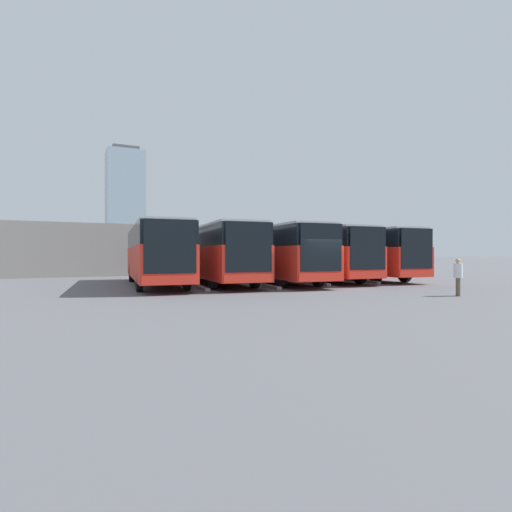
% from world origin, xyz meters
% --- Properties ---
extents(ground_plane, '(600.00, 600.00, 0.00)m').
position_xyz_m(ground_plane, '(0.00, 0.00, 0.00)').
color(ground_plane, '#5B5B60').
extents(bus_0, '(3.49, 12.42, 3.40)m').
position_xyz_m(bus_0, '(-7.09, -6.46, 1.89)').
color(bus_0, red).
rests_on(bus_0, ground_plane).
extents(curb_divider_0, '(0.69, 5.71, 0.15)m').
position_xyz_m(curb_divider_0, '(-5.32, -4.65, 0.07)').
color(curb_divider_0, '#9E9E99').
rests_on(curb_divider_0, ground_plane).
extents(bus_1, '(3.49, 12.42, 3.40)m').
position_xyz_m(bus_1, '(-3.55, -6.48, 1.89)').
color(bus_1, red).
rests_on(bus_1, ground_plane).
extents(curb_divider_1, '(0.69, 5.71, 0.15)m').
position_xyz_m(curb_divider_1, '(-1.77, -4.66, 0.07)').
color(curb_divider_1, '#9E9E99').
rests_on(curb_divider_1, ground_plane).
extents(bus_2, '(3.49, 12.42, 3.40)m').
position_xyz_m(bus_2, '(0.00, -5.64, 1.89)').
color(bus_2, red).
rests_on(bus_2, ground_plane).
extents(curb_divider_2, '(0.69, 5.71, 0.15)m').
position_xyz_m(curb_divider_2, '(1.77, -3.83, 0.07)').
color(curb_divider_2, '#9E9E99').
rests_on(curb_divider_2, ground_plane).
extents(bus_3, '(3.49, 12.42, 3.40)m').
position_xyz_m(bus_3, '(3.55, -6.23, 1.89)').
color(bus_3, red).
rests_on(bus_3, ground_plane).
extents(curb_divider_3, '(0.69, 5.71, 0.15)m').
position_xyz_m(curb_divider_3, '(5.32, -4.42, 0.07)').
color(curb_divider_3, '#9E9E99').
rests_on(curb_divider_3, ground_plane).
extents(bus_4, '(3.49, 12.42, 3.40)m').
position_xyz_m(bus_4, '(7.10, -6.49, 1.89)').
color(bus_4, red).
rests_on(bus_4, ground_plane).
extents(pedestrian, '(0.50, 0.50, 1.59)m').
position_xyz_m(pedestrian, '(-3.51, 4.78, 0.86)').
color(pedestrian, brown).
rests_on(pedestrian, ground_plane).
extents(station_building, '(37.54, 13.33, 4.29)m').
position_xyz_m(station_building, '(0.00, -22.82, 2.18)').
color(station_building, gray).
rests_on(station_building, ground_plane).
extents(office_tower, '(20.65, 20.65, 63.86)m').
position_xyz_m(office_tower, '(-15.92, -225.75, 31.33)').
color(office_tower, '#93A8B7').
rests_on(office_tower, ground_plane).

